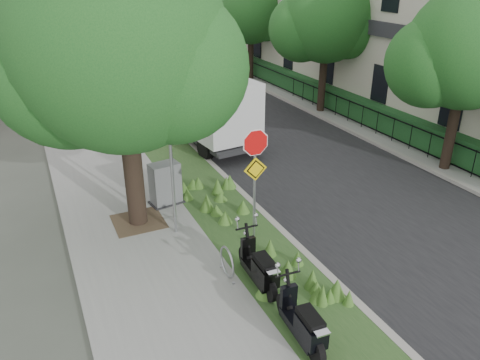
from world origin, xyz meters
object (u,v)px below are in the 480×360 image
(utility_cabinet, at_px, (165,184))
(scooter_near, at_px, (261,272))
(sign_assembly, at_px, (255,163))
(scooter_far, at_px, (305,328))
(box_truck, at_px, (208,106))

(utility_cabinet, bearing_deg, scooter_near, -81.58)
(sign_assembly, bearing_deg, utility_cabinet, 116.94)
(scooter_far, relative_size, utility_cabinet, 1.42)
(scooter_near, bearing_deg, scooter_far, -91.35)
(sign_assembly, bearing_deg, scooter_far, -102.33)
(box_truck, distance_m, utility_cabinet, 5.69)
(sign_assembly, distance_m, box_truck, 7.83)
(box_truck, bearing_deg, utility_cabinet, -125.08)
(scooter_near, height_order, utility_cabinet, utility_cabinet)
(scooter_far, distance_m, utility_cabinet, 6.90)
(box_truck, xyz_separation_m, utility_cabinet, (-3.23, -4.60, -0.85))
(scooter_far, xyz_separation_m, utility_cabinet, (-0.69, 6.86, 0.20))
(utility_cabinet, bearing_deg, scooter_far, -84.29)
(box_truck, bearing_deg, scooter_far, -102.52)
(box_truck, height_order, utility_cabinet, box_truck)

